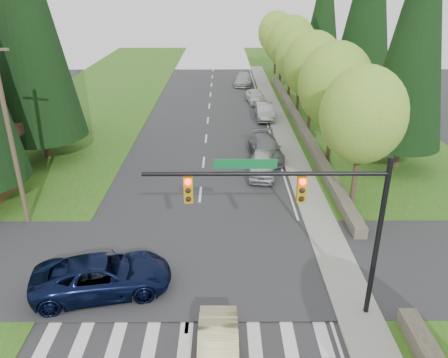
{
  "coord_description": "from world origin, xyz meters",
  "views": [
    {
      "loc": [
        1.39,
        -9.4,
        12.23
      ],
      "look_at": [
        1.49,
        11.65,
        2.8
      ],
      "focal_mm": 35.0,
      "sensor_mm": 36.0,
      "label": 1
    }
  ],
  "objects_px": {
    "parked_car_c": "(265,111)",
    "parked_car_d": "(256,96)",
    "suv_navy": "(103,275)",
    "parked_car_a": "(263,165)",
    "sedan_champagne": "(218,351)",
    "parked_car_b": "(266,148)",
    "parked_car_e": "(243,79)"
  },
  "relations": [
    {
      "from": "parked_car_c",
      "to": "parked_car_d",
      "type": "relative_size",
      "value": 1.04
    },
    {
      "from": "suv_navy",
      "to": "parked_car_a",
      "type": "height_order",
      "value": "suv_navy"
    },
    {
      "from": "sedan_champagne",
      "to": "parked_car_a",
      "type": "xyz_separation_m",
      "value": [
        2.96,
        16.72,
        0.1
      ]
    },
    {
      "from": "parked_car_b",
      "to": "parked_car_d",
      "type": "xyz_separation_m",
      "value": [
        0.44,
        16.78,
        -0.03
      ]
    },
    {
      "from": "parked_car_e",
      "to": "suv_navy",
      "type": "bearing_deg",
      "value": -95.11
    },
    {
      "from": "parked_car_d",
      "to": "sedan_champagne",
      "type": "bearing_deg",
      "value": -102.72
    },
    {
      "from": "parked_car_d",
      "to": "suv_navy",
      "type": "bearing_deg",
      "value": -111.85
    },
    {
      "from": "parked_car_a",
      "to": "parked_car_b",
      "type": "distance_m",
      "value": 3.41
    },
    {
      "from": "sedan_champagne",
      "to": "parked_car_c",
      "type": "bearing_deg",
      "value": 81.67
    },
    {
      "from": "parked_car_b",
      "to": "parked_car_c",
      "type": "relative_size",
      "value": 1.18
    },
    {
      "from": "suv_navy",
      "to": "parked_car_a",
      "type": "xyz_separation_m",
      "value": [
        7.94,
        12.64,
        -0.05
      ]
    },
    {
      "from": "parked_car_b",
      "to": "parked_car_e",
      "type": "distance_m",
      "value": 26.26
    },
    {
      "from": "suv_navy",
      "to": "parked_car_e",
      "type": "xyz_separation_m",
      "value": [
        7.94,
        42.27,
        -0.05
      ]
    },
    {
      "from": "parked_car_d",
      "to": "parked_car_e",
      "type": "bearing_deg",
      "value": 89.23
    },
    {
      "from": "parked_car_a",
      "to": "parked_car_c",
      "type": "height_order",
      "value": "parked_car_a"
    },
    {
      "from": "sedan_champagne",
      "to": "parked_car_a",
      "type": "height_order",
      "value": "parked_car_a"
    },
    {
      "from": "parked_car_e",
      "to": "parked_car_c",
      "type": "bearing_deg",
      "value": -79.38
    },
    {
      "from": "suv_navy",
      "to": "parked_car_c",
      "type": "distance_m",
      "value": 28.14
    },
    {
      "from": "parked_car_c",
      "to": "parked_car_d",
      "type": "xyz_separation_m",
      "value": [
        -0.43,
        6.25,
        -0.0
      ]
    },
    {
      "from": "sedan_champagne",
      "to": "parked_car_b",
      "type": "xyz_separation_m",
      "value": [
        3.49,
        20.09,
        0.12
      ]
    },
    {
      "from": "sedan_champagne",
      "to": "parked_car_d",
      "type": "height_order",
      "value": "parked_car_d"
    },
    {
      "from": "parked_car_a",
      "to": "parked_car_b",
      "type": "xyz_separation_m",
      "value": [
        0.54,
        3.37,
        0.02
      ]
    },
    {
      "from": "parked_car_a",
      "to": "parked_car_d",
      "type": "distance_m",
      "value": 20.17
    },
    {
      "from": "parked_car_b",
      "to": "suv_navy",
      "type": "bearing_deg",
      "value": -121.67
    },
    {
      "from": "parked_car_b",
      "to": "parked_car_c",
      "type": "xyz_separation_m",
      "value": [
        0.86,
        10.53,
        -0.03
      ]
    },
    {
      "from": "parked_car_a",
      "to": "parked_car_b",
      "type": "bearing_deg",
      "value": 88.86
    },
    {
      "from": "suv_navy",
      "to": "parked_car_a",
      "type": "relative_size",
      "value": 1.3
    },
    {
      "from": "parked_car_c",
      "to": "parked_car_d",
      "type": "distance_m",
      "value": 6.26
    },
    {
      "from": "suv_navy",
      "to": "parked_car_d",
      "type": "height_order",
      "value": "suv_navy"
    },
    {
      "from": "suv_navy",
      "to": "parked_car_b",
      "type": "height_order",
      "value": "suv_navy"
    },
    {
      "from": "suv_navy",
      "to": "parked_car_b",
      "type": "distance_m",
      "value": 18.12
    },
    {
      "from": "sedan_champagne",
      "to": "parked_car_c",
      "type": "relative_size",
      "value": 0.88
    }
  ]
}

